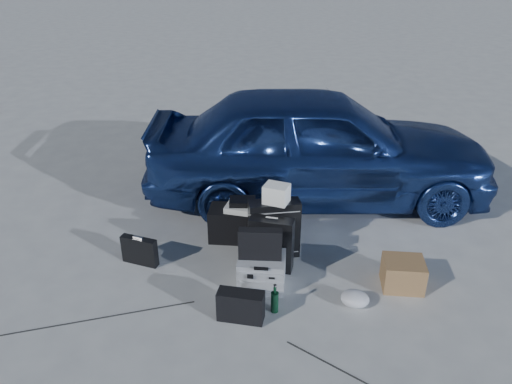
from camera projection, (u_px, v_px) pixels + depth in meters
ground at (262, 289)px, 5.07m from camera, size 60.00×60.00×0.00m
car at (318, 145)px, 6.57m from camera, size 4.57×2.02×1.53m
pelican_case at (262, 271)px, 5.05m from camera, size 0.49×0.41×0.34m
laptop_bag at (260, 244)px, 4.90m from camera, size 0.43×0.12×0.32m
briefcase at (140, 251)px, 5.41m from camera, size 0.42×0.21×0.32m
suitcase_left at (271, 244)px, 5.27m from camera, size 0.49×0.25×0.60m
suitcase_right at (274, 229)px, 5.48m from camera, size 0.59×0.30×0.67m
white_carton at (276, 194)px, 5.28m from camera, size 0.31×0.28×0.20m
duffel_bag at (244, 224)px, 5.84m from camera, size 0.81×0.38×0.40m
flat_box_white at (243, 207)px, 5.72m from camera, size 0.44×0.37×0.07m
flat_box_black at (242, 202)px, 5.71m from camera, size 0.30×0.22×0.06m
cardboard_box at (403, 274)px, 5.05m from camera, size 0.42×0.38×0.30m
plastic_bag at (355, 299)px, 4.81m from camera, size 0.33×0.30×0.15m
messenger_bag at (241, 306)px, 4.60m from camera, size 0.45×0.22×0.30m
green_bottle at (275, 299)px, 4.70m from camera, size 0.10×0.10×0.29m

